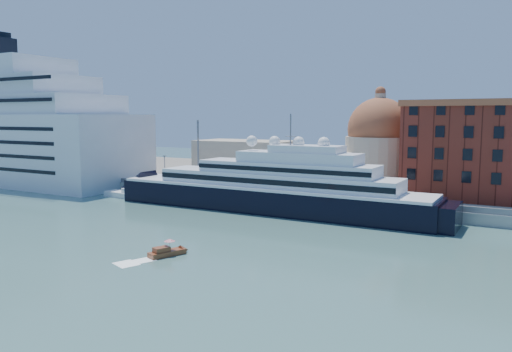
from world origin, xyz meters
The scene contains 10 objects.
ground centered at (0.00, 0.00, 0.00)m, with size 400.00×400.00×0.00m, color #3A6462.
quay centered at (0.00, 34.00, 1.25)m, with size 180.00×10.00×2.50m, color gray.
land centered at (0.00, 75.00, 1.00)m, with size 260.00×72.00×2.00m, color slate.
quay_fence centered at (0.00, 29.50, 3.10)m, with size 180.00×0.10×1.20m, color slate.
superyacht centered at (3.95, 23.00, 4.43)m, with size 85.94×11.91×25.68m.
service_barge centered at (-35.32, 21.27, 0.80)m, with size 12.62×5.12×2.77m.
water_taxi centered at (10.42, -17.51, 0.66)m, with size 3.87×6.11×2.75m.
warehouse centered at (52.00, 52.00, 13.79)m, with size 43.00×19.00×23.25m.
church centered at (6.39, 57.72, 10.91)m, with size 66.00×18.00×25.50m.
lamp_posts centered at (-12.67, 32.27, 9.84)m, with size 120.80×2.40×18.00m.
Camera 1 is at (59.20, -75.90, 21.32)m, focal length 35.00 mm.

